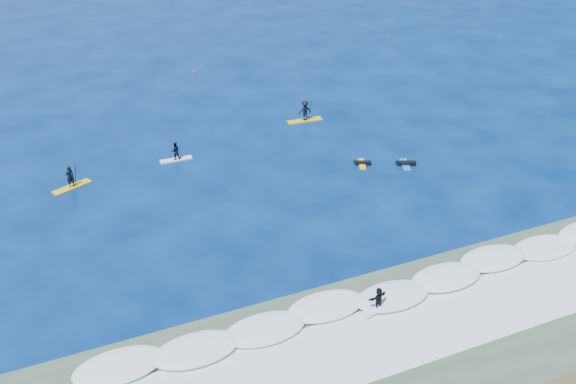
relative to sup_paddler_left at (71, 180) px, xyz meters
name	(u,v)px	position (x,y,z in m)	size (l,w,h in m)	color
ground	(305,218)	(14.84, -11.18, -0.67)	(160.00, 160.00, 0.00)	#031943
shallow_water	(412,345)	(14.84, -25.18, -0.67)	(90.00, 13.00, 0.01)	#3B503F
breaking_wave	(375,301)	(14.84, -21.18, -0.67)	(40.00, 6.00, 0.30)	white
whitewater	(403,333)	(14.84, -24.18, -0.67)	(34.00, 5.00, 0.02)	silver
sup_paddler_left	(71,180)	(0.00, 0.00, 0.00)	(3.13, 1.91, 2.16)	gold
sup_paddler_center	(175,153)	(8.62, 1.35, 0.03)	(2.69, 0.74, 1.88)	silver
sup_paddler_right	(305,112)	(21.94, 4.48, 0.25)	(3.41, 1.02, 2.36)	gold
prone_paddler_near	(362,163)	(22.60, -5.53, -0.54)	(1.46, 1.94, 0.40)	yellow
prone_paddler_far	(405,164)	(25.84, -7.04, -0.52)	(1.70, 2.26, 0.46)	blue
wave_surfer	(378,300)	(14.48, -22.02, 0.18)	(2.16, 1.00, 1.51)	white
marker_buoy	(194,73)	(15.87, 21.05, -0.42)	(0.24, 0.24, 0.57)	#F45015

